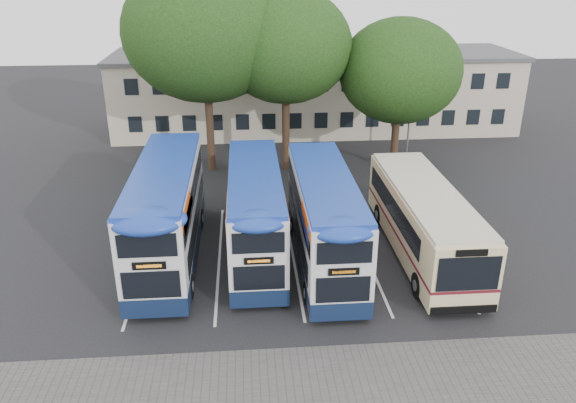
% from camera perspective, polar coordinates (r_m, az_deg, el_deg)
% --- Properties ---
extents(ground, '(120.00, 120.00, 0.00)m').
position_cam_1_polar(ground, '(23.43, 10.93, -10.87)').
color(ground, black).
rests_on(ground, ground).
extents(bay_lines, '(14.12, 11.00, 0.01)m').
position_cam_1_polar(bay_lines, '(27.01, 0.48, -5.43)').
color(bay_lines, silver).
rests_on(bay_lines, ground).
extents(depot_building, '(32.40, 8.40, 6.20)m').
position_cam_1_polar(depot_building, '(46.99, 2.75, 11.22)').
color(depot_building, '#B9AB95').
rests_on(depot_building, ground).
extents(lamp_post, '(0.25, 1.05, 9.06)m').
position_cam_1_polar(lamp_post, '(41.10, 12.56, 11.69)').
color(lamp_post, gray).
rests_on(lamp_post, ground).
extents(tree_left, '(10.10, 10.10, 13.25)m').
position_cam_1_polar(tree_left, '(36.30, -8.47, 16.69)').
color(tree_left, black).
rests_on(tree_left, ground).
extents(tree_mid, '(8.32, 8.32, 11.62)m').
position_cam_1_polar(tree_mid, '(36.16, -0.23, 15.49)').
color(tree_mid, black).
rests_on(tree_mid, ground).
extents(tree_right, '(7.78, 7.78, 9.86)m').
position_cam_1_polar(tree_right, '(37.06, 11.33, 12.87)').
color(tree_right, black).
rests_on(tree_right, ground).
extents(bus_dd_left, '(2.64, 10.91, 4.55)m').
position_cam_1_polar(bus_dd_left, '(26.36, -12.20, -0.70)').
color(bus_dd_left, '#101E3C').
rests_on(bus_dd_left, ground).
extents(bus_dd_mid, '(2.44, 10.06, 4.19)m').
position_cam_1_polar(bus_dd_mid, '(26.17, -3.33, -0.83)').
color(bus_dd_mid, '#101E3C').
rests_on(bus_dd_mid, ground).
extents(bus_dd_right, '(2.49, 10.26, 4.28)m').
position_cam_1_polar(bus_dd_right, '(25.43, 3.70, -1.47)').
color(bus_dd_right, '#101E3C').
rests_on(bus_dd_right, ground).
extents(bus_single, '(2.83, 11.11, 3.32)m').
position_cam_1_polar(bus_single, '(27.20, 13.58, -1.51)').
color(bus_single, beige).
rests_on(bus_single, ground).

